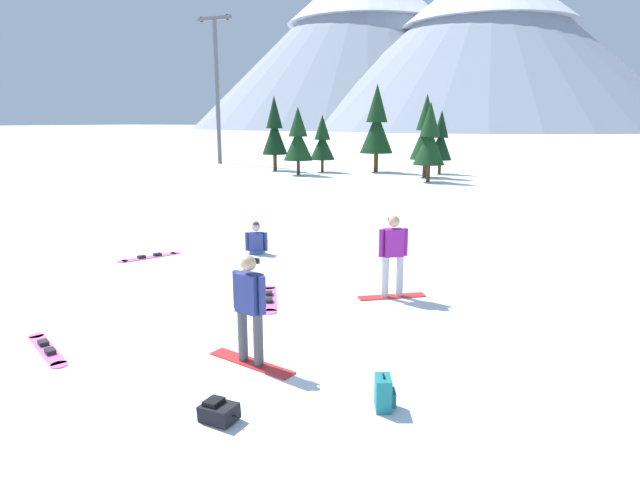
% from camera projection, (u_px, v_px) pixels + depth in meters
% --- Properties ---
extents(ground_plane, '(800.00, 800.00, 0.00)m').
position_uv_depth(ground_plane, '(161.00, 335.00, 9.48)').
color(ground_plane, white).
extents(snowboarder_foreground, '(1.57, 0.53, 1.73)m').
position_uv_depth(snowboarder_foreground, '(250.00, 308.00, 8.17)').
color(snowboarder_foreground, red).
rests_on(snowboarder_foreground, ground_plane).
extents(snowboarder_midground, '(1.32, 1.11, 1.76)m').
position_uv_depth(snowboarder_midground, '(393.00, 254.00, 11.33)').
color(snowboarder_midground, red).
rests_on(snowboarder_midground, ground_plane).
extents(snowboarder_background, '(1.12, 1.75, 0.92)m').
position_uv_depth(snowboarder_background, '(257.00, 241.00, 15.42)').
color(snowboarder_background, '#335184').
rests_on(snowboarder_background, ground_plane).
extents(loose_snowboard_far_spare, '(1.67, 0.94, 0.09)m').
position_uv_depth(loose_snowboard_far_spare, '(47.00, 349.00, 8.85)').
color(loose_snowboard_far_spare, pink).
rests_on(loose_snowboard_far_spare, ground_plane).
extents(loose_snowboard_near_left, '(1.22, 1.72, 0.09)m').
position_uv_depth(loose_snowboard_near_left, '(269.00, 298.00, 11.37)').
color(loose_snowboard_near_left, pink).
rests_on(loose_snowboard_near_left, ground_plane).
extents(loose_snowboard_near_right, '(1.01, 1.73, 0.09)m').
position_uv_depth(loose_snowboard_near_right, '(150.00, 257.00, 14.86)').
color(loose_snowboard_near_right, pink).
rests_on(loose_snowboard_near_right, ground_plane).
extents(backpack_black, '(0.53, 0.34, 0.28)m').
position_uv_depth(backpack_black, '(219.00, 411.00, 6.76)').
color(backpack_black, black).
rests_on(backpack_black, ground_plane).
extents(backpack_teal, '(0.35, 0.38, 0.47)m').
position_uv_depth(backpack_teal, '(384.00, 393.00, 7.02)').
color(backpack_teal, '#1E7A7F').
rests_on(backpack_teal, ground_plane).
extents(pine_tree_short, '(1.81, 1.81, 4.10)m').
position_uv_depth(pine_tree_short, '(322.00, 141.00, 39.17)').
color(pine_tree_short, '#472D19').
rests_on(pine_tree_short, ground_plane).
extents(pine_tree_slender, '(2.37, 2.37, 6.25)m').
position_uv_depth(pine_tree_slender, '(377.00, 124.00, 38.92)').
color(pine_tree_slender, '#472D19').
rests_on(pine_tree_slender, ground_plane).
extents(pine_tree_leaning, '(2.03, 2.03, 5.38)m').
position_uv_depth(pine_tree_leaning, '(426.00, 132.00, 35.32)').
color(pine_tree_leaning, '#472D19').
rests_on(pine_tree_leaning, ground_plane).
extents(pine_tree_tall, '(1.90, 1.90, 4.79)m').
position_uv_depth(pine_tree_tall, '(430.00, 139.00, 32.62)').
color(pine_tree_tall, '#472D19').
rests_on(pine_tree_tall, ground_plane).
extents(pine_tree_young, '(2.02, 2.02, 4.61)m').
position_uv_depth(pine_tree_young, '(298.00, 138.00, 36.93)').
color(pine_tree_young, '#472D19').
rests_on(pine_tree_young, ground_plane).
extents(pine_tree_twin, '(1.89, 1.89, 5.49)m').
position_uv_depth(pine_tree_twin, '(275.00, 130.00, 40.26)').
color(pine_tree_twin, '#472D19').
rests_on(pine_tree_twin, ground_plane).
extents(pine_tree_broad, '(1.61, 1.61, 4.41)m').
position_uv_depth(pine_tree_broad, '(441.00, 139.00, 37.80)').
color(pine_tree_broad, '#472D19').
rests_on(pine_tree_broad, ground_plane).
extents(ski_lift_tower, '(3.31, 0.36, 12.20)m').
position_uv_depth(ski_lift_tower, '(217.00, 83.00, 46.10)').
color(ski_lift_tower, '#595B60').
rests_on(ski_lift_tower, ground_plane).
extents(peak_east_ridge, '(167.86, 167.86, 80.63)m').
position_uv_depth(peak_east_ridge, '(366.00, 39.00, 261.20)').
color(peak_east_ridge, '#8C93A3').
rests_on(peak_east_ridge, ground_plane).
extents(peak_central_summit, '(152.03, 152.03, 67.21)m').
position_uv_depth(peak_central_summit, '(488.00, 40.00, 216.62)').
color(peak_central_summit, '#8C93A3').
rests_on(peak_central_summit, ground_plane).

